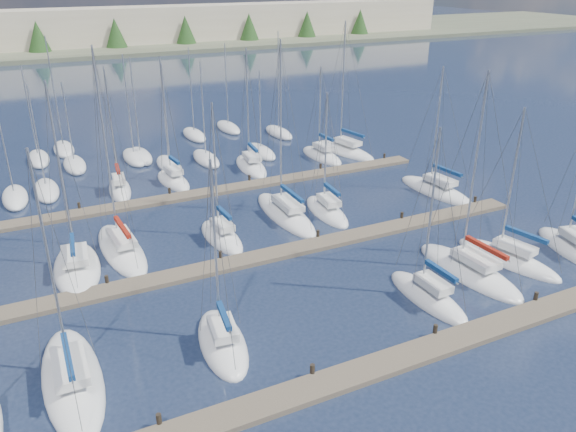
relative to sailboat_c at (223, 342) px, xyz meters
name	(u,v)px	position (x,y,z in m)	size (l,w,h in m)	color
ground	(143,121)	(7.24, 52.44, -0.18)	(400.00, 400.00, 0.00)	#242F48
dock_near	(386,364)	(7.24, -5.55, -0.03)	(44.00, 1.93, 1.10)	#6B5E4C
dock_mid	(276,254)	(7.24, 8.45, -0.03)	(44.00, 1.93, 1.10)	#6B5E4C
dock_far	(214,191)	(7.24, 22.45, -0.03)	(44.00, 1.93, 1.10)	#6B5E4C
sailboat_c	(223,342)	(0.00, 0.00, 0.00)	(3.42, 7.05, 11.60)	white
sailboat_f	(508,259)	(21.99, 0.29, 0.00)	(4.01, 8.52, 11.90)	white
sailboat_e	(469,271)	(18.22, 0.18, 0.00)	(3.43, 9.41, 14.56)	white
sailboat_h	(77,268)	(-6.30, 12.62, -0.01)	(3.88, 8.54, 13.87)	white
sailboat_r	(345,150)	(25.04, 28.01, 0.01)	(4.35, 9.68, 15.09)	white
sailboat_m	(436,190)	(26.21, 13.40, -0.01)	(3.59, 9.09, 12.33)	white
sailboat_d	(428,297)	(13.50, -1.24, 0.01)	(2.32, 7.16, 11.92)	white
sailboat_n	(120,189)	(-0.68, 26.77, 0.02)	(2.67, 6.78, 12.25)	white
sailboat_i	(122,249)	(-2.91, 14.11, 0.01)	(3.34, 9.87, 15.63)	white
sailboat_j	(222,237)	(4.56, 12.86, 0.01)	(2.55, 6.67, 11.43)	white
sailboat_q	(322,156)	(21.68, 27.47, -0.01)	(2.83, 7.28, 10.68)	white
sailboat_l	(327,211)	(14.47, 13.61, 0.00)	(2.93, 7.28, 11.07)	white
sailboat_b	(72,379)	(-8.01, 0.46, -0.01)	(3.00, 9.59, 13.05)	white
sailboat_o	(173,180)	(4.55, 26.93, 0.02)	(2.92, 6.55, 12.24)	white
sailboat_p	(251,166)	(13.16, 27.59, 0.01)	(3.35, 7.83, 13.01)	white
sailboat_k	(285,214)	(10.99, 14.67, 0.00)	(2.95, 10.29, 15.27)	white
sailboat_g	(571,248)	(27.61, -0.52, 0.00)	(4.38, 7.75, 12.44)	white
distant_boats	(136,156)	(2.90, 36.20, 0.11)	(36.93, 20.75, 13.30)	#9EA0A5
shoreline	(9,19)	(-6.05, 142.21, 7.26)	(400.00, 60.00, 38.00)	#666B51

